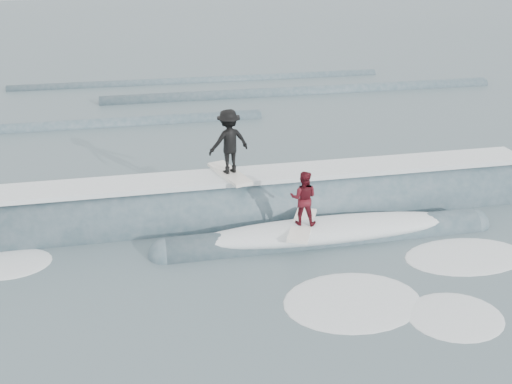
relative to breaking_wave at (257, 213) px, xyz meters
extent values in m
plane|color=#415B5F|center=(-0.20, -3.54, -0.04)|extent=(160.00, 160.00, 0.00)
cylinder|color=#344C57|center=(-0.20, 0.24, -0.04)|extent=(19.64, 2.29, 2.29)
cylinder|color=#344C57|center=(1.60, -1.96, -0.04)|extent=(9.00, 0.96, 0.96)
sphere|color=#344C57|center=(-2.90, -1.96, -0.04)|extent=(0.96, 0.96, 0.96)
sphere|color=#344C57|center=(6.10, -1.96, -0.04)|extent=(0.96, 0.96, 0.96)
cube|color=white|center=(-0.20, 0.24, 1.17)|extent=(18.00, 1.30, 0.14)
ellipsoid|color=white|center=(1.60, -1.96, 0.26)|extent=(7.60, 1.30, 0.60)
cube|color=silver|center=(-0.80, 0.24, 1.29)|extent=(1.10, 2.07, 0.10)
imported|color=black|center=(-0.80, 0.24, 2.30)|extent=(1.38, 1.02, 1.91)
cube|color=white|center=(0.86, -1.96, 0.49)|extent=(1.32, 2.05, 0.10)
imported|color=#4B0E16|center=(0.86, -1.96, 1.31)|extent=(0.90, 0.81, 1.53)
ellipsoid|color=white|center=(3.26, -6.00, -0.04)|extent=(2.24, 1.53, 0.10)
ellipsoid|color=white|center=(-6.89, -1.56, -0.04)|extent=(2.10, 1.44, 0.10)
ellipsoid|color=white|center=(1.22, -4.97, -0.04)|extent=(3.02, 2.06, 0.10)
ellipsoid|color=white|center=(4.91, -3.61, -0.04)|extent=(2.84, 1.94, 0.10)
cylinder|color=#344C57|center=(-8.66, 10.46, -0.04)|extent=(22.00, 0.70, 0.70)
cylinder|color=#344C57|center=(5.69, 14.46, -0.04)|extent=(22.00, 0.80, 0.80)
cylinder|color=#344C57|center=(0.44, 18.46, -0.04)|extent=(22.00, 0.60, 0.60)
camera|label=1|loc=(-3.25, -15.41, 7.64)|focal=40.00mm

